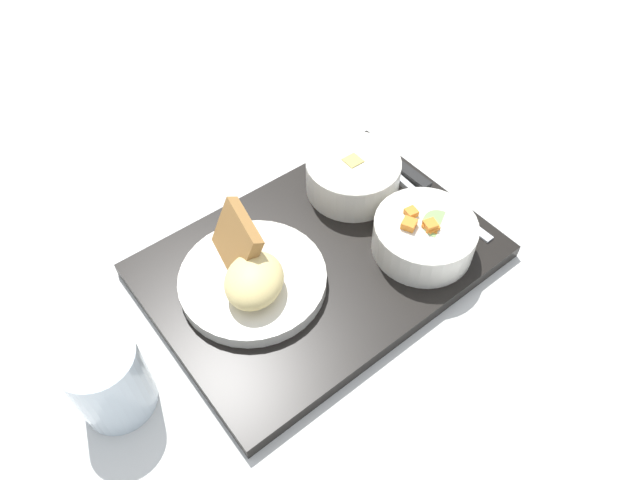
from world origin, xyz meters
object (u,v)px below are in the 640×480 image
(bowl_salad, at_px, (424,234))
(glass_water, at_px, (110,382))
(bowl_soup, at_px, (353,174))
(plate_main, at_px, (251,276))
(spoon, at_px, (415,193))
(knife, at_px, (420,185))

(bowl_salad, height_order, glass_water, glass_water)
(bowl_soup, relative_size, glass_water, 1.30)
(plate_main, distance_m, spoon, 0.26)
(spoon, height_order, glass_water, glass_water)
(plate_main, bearing_deg, bowl_salad, 150.54)
(plate_main, relative_size, knife, 1.00)
(bowl_salad, relative_size, plate_main, 0.72)
(bowl_salad, xyz_separation_m, glass_water, (0.38, -0.10, -0.00))
(plate_main, bearing_deg, knife, 172.14)
(knife, bearing_deg, bowl_soup, -128.02)
(plate_main, xyz_separation_m, spoon, (-0.25, 0.04, -0.01))
(knife, bearing_deg, glass_water, -88.61)
(bowl_salad, bearing_deg, bowl_soup, -96.50)
(glass_water, bearing_deg, plate_main, -178.73)
(spoon, distance_m, glass_water, 0.44)
(bowl_salad, relative_size, glass_water, 1.30)
(bowl_soup, distance_m, spoon, 0.09)
(plate_main, xyz_separation_m, knife, (-0.27, 0.04, -0.01))
(bowl_soup, xyz_separation_m, plate_main, (0.20, 0.03, -0.01))
(spoon, bearing_deg, knife, 115.37)
(bowl_salad, distance_m, knife, 0.11)
(knife, xyz_separation_m, spoon, (0.02, 0.00, -0.00))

